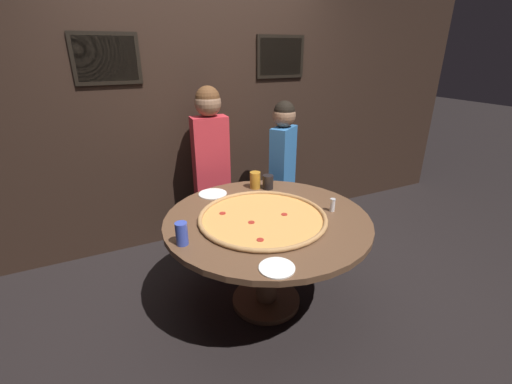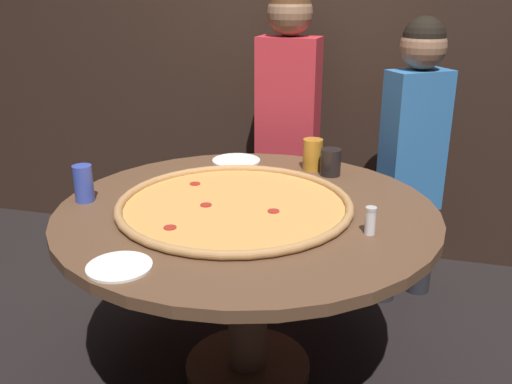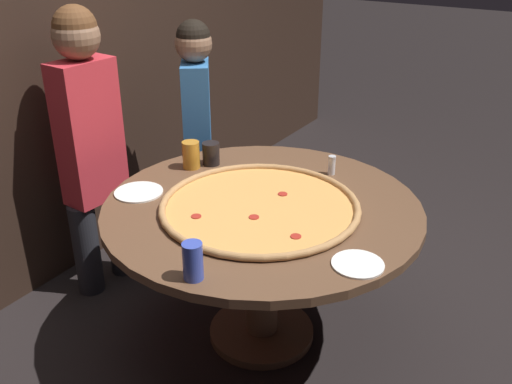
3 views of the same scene
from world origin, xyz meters
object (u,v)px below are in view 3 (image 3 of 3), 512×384
object	(u,v)px
drink_cup_far_left	(193,261)
drink_cup_beside_pizza	(191,155)
dining_table	(262,233)
white_plate_beside_cup	(139,192)
giant_pizza	(260,206)
condiment_shaker	(332,165)
diner_centre_back	(197,124)
white_plate_left_side	(358,264)
diner_side_right	(90,138)
drink_cup_centre_back	(211,154)

from	to	relation	value
drink_cup_far_left	drink_cup_beside_pizza	size ratio (longest dim) A/B	1.02
dining_table	white_plate_beside_cup	xyz separation A→B (m)	(-0.21, 0.55, 0.15)
drink_cup_far_left	drink_cup_beside_pizza	xyz separation A→B (m)	(0.78, 0.62, -0.00)
drink_cup_far_left	white_plate_beside_cup	size ratio (longest dim) A/B	0.63
giant_pizza	drink_cup_beside_pizza	world-z (taller)	drink_cup_beside_pizza
drink_cup_beside_pizza	condiment_shaker	size ratio (longest dim) A/B	1.45
drink_cup_beside_pizza	diner_centre_back	distance (m)	0.53
giant_pizza	white_plate_left_side	world-z (taller)	giant_pizza
diner_side_right	diner_centre_back	xyz separation A→B (m)	(0.65, -0.19, -0.08)
drink_cup_centre_back	white_plate_beside_cup	bearing A→B (deg)	169.47
giant_pizza	drink_cup_beside_pizza	distance (m)	0.58
diner_side_right	drink_cup_centre_back	bearing A→B (deg)	123.08
drink_cup_beside_pizza	diner_centre_back	xyz separation A→B (m)	(0.44, 0.29, -0.02)
white_plate_beside_cup	diner_centre_back	distance (m)	0.85
drink_cup_beside_pizza	condiment_shaker	world-z (taller)	drink_cup_beside_pizza
giant_pizza	dining_table	bearing A→B (deg)	17.76
drink_cup_far_left	diner_centre_back	world-z (taller)	diner_centre_back
dining_table	drink_cup_beside_pizza	bearing A→B (deg)	73.23
drink_cup_far_left	condiment_shaker	bearing A→B (deg)	-1.26
drink_cup_centre_back	diner_side_right	bearing A→B (deg)	119.60
giant_pizza	white_plate_beside_cup	size ratio (longest dim) A/B	3.93
diner_centre_back	drink_cup_far_left	bearing A→B (deg)	0.88
dining_table	white_plate_beside_cup	bearing A→B (deg)	110.95
dining_table	white_plate_left_side	bearing A→B (deg)	-112.70
drink_cup_centre_back	diner_centre_back	bearing A→B (deg)	45.63
white_plate_left_side	dining_table	bearing A→B (deg)	67.30
white_plate_left_side	white_plate_beside_cup	size ratio (longest dim) A/B	0.87
dining_table	drink_cup_centre_back	size ratio (longest dim) A/B	12.21
giant_pizza	white_plate_left_side	size ratio (longest dim) A/B	4.52
white_plate_beside_cup	diner_centre_back	xyz separation A→B (m)	(0.80, 0.27, 0.05)
white_plate_left_side	white_plate_beside_cup	distance (m)	1.11
condiment_shaker	drink_cup_centre_back	bearing A→B (deg)	110.41
white_plate_beside_cup	diner_side_right	bearing A→B (deg)	72.03
diner_side_right	diner_centre_back	size ratio (longest dim) A/B	1.10
condiment_shaker	diner_side_right	size ratio (longest dim) A/B	0.06
drink_cup_far_left	white_plate_left_side	distance (m)	0.61
dining_table	white_plate_beside_cup	distance (m)	0.61
dining_table	condiment_shaker	distance (m)	0.52
dining_table	diner_side_right	distance (m)	1.05
drink_cup_centre_back	diner_side_right	size ratio (longest dim) A/B	0.08
drink_cup_centre_back	white_plate_left_side	world-z (taller)	drink_cup_centre_back
dining_table	diner_side_right	xyz separation A→B (m)	(-0.06, 1.01, 0.28)
drink_cup_far_left	diner_side_right	size ratio (longest dim) A/B	0.09
dining_table	giant_pizza	world-z (taller)	giant_pizza
diner_side_right	white_plate_left_side	bearing A→B (deg)	87.18
white_plate_beside_cup	diner_centre_back	size ratio (longest dim) A/B	0.16
drink_cup_centre_back	diner_side_right	xyz separation A→B (m)	(-0.31, 0.54, 0.07)
drink_cup_far_left	diner_side_right	distance (m)	1.24
white_plate_beside_cup	dining_table	bearing A→B (deg)	-69.05
diner_side_right	diner_centre_back	distance (m)	0.69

